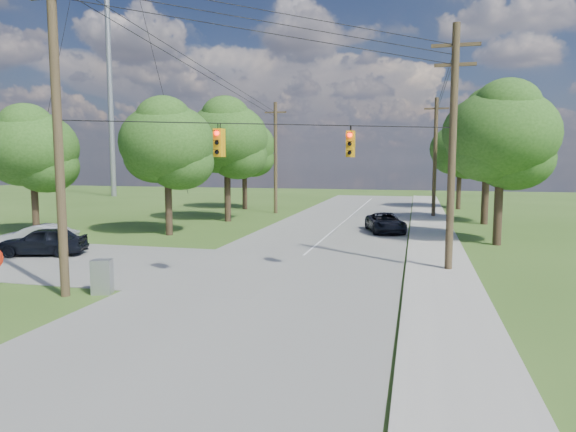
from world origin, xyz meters
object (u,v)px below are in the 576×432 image
(car_cross_dark, at_px, (43,241))
(control_cabinet, at_px, (102,277))
(car_cross_silver, at_px, (37,237))
(pole_north_e, at_px, (435,157))
(pole_ne, at_px, (452,145))
(car_main_north, at_px, (385,223))
(pole_north_w, at_px, (276,157))
(pole_sw, at_px, (57,119))

(car_cross_dark, height_order, control_cabinet, car_cross_dark)
(car_cross_dark, xyz_separation_m, car_cross_silver, (-1.39, 1.22, -0.04))
(pole_north_e, distance_m, control_cabinet, 31.86)
(pole_ne, bearing_deg, car_main_north, 106.32)
(car_main_north, bearing_deg, pole_ne, -88.99)
(pole_ne, distance_m, pole_north_w, 26.03)
(pole_sw, distance_m, car_main_north, 22.41)
(pole_ne, xyz_separation_m, control_cabinet, (-12.40, -7.00, -4.84))
(pole_north_e, xyz_separation_m, car_main_north, (-3.40, -10.39, -4.46))
(pole_north_w, bearing_deg, control_cabinet, -87.04)
(pole_north_w, relative_size, car_cross_dark, 2.38)
(pole_ne, xyz_separation_m, car_cross_silver, (-21.11, 0.07, -4.76))
(pole_ne, height_order, pole_north_w, pole_ne)
(pole_ne, xyz_separation_m, pole_north_w, (-13.90, 22.00, -0.34))
(pole_north_w, xyz_separation_m, car_cross_dark, (-5.82, -23.14, -4.38))
(pole_sw, bearing_deg, car_main_north, 62.27)
(pole_ne, bearing_deg, pole_sw, -150.62)
(car_cross_silver, relative_size, control_cabinet, 3.28)
(pole_sw, bearing_deg, pole_ne, 29.38)
(car_cross_dark, xyz_separation_m, control_cabinet, (7.32, -5.86, -0.12))
(pole_north_w, bearing_deg, pole_north_e, 0.00)
(car_cross_dark, bearing_deg, pole_north_w, 149.90)
(pole_north_w, xyz_separation_m, control_cabinet, (1.50, -29.00, -4.50))
(car_cross_silver, distance_m, control_cabinet, 11.22)
(pole_north_w, height_order, car_cross_dark, pole_north_w)
(control_cabinet, bearing_deg, car_cross_silver, 124.19)
(pole_north_e, bearing_deg, pole_north_w, 180.00)
(pole_north_e, height_order, car_cross_dark, pole_north_e)
(pole_north_w, distance_m, control_cabinet, 29.39)
(pole_sw, height_order, car_cross_dark, pole_sw)
(pole_north_e, distance_m, pole_north_w, 13.90)
(pole_north_w, bearing_deg, pole_ne, -57.71)
(pole_sw, bearing_deg, pole_north_w, 90.77)
(pole_ne, height_order, car_cross_silver, pole_ne)
(pole_sw, distance_m, car_cross_dark, 10.51)
(car_cross_dark, distance_m, control_cabinet, 9.38)
(pole_north_w, distance_m, car_main_north, 15.43)
(pole_north_e, bearing_deg, car_cross_silver, -133.92)
(pole_ne, distance_m, car_cross_dark, 20.31)
(control_cabinet, bearing_deg, pole_ne, 12.72)
(car_cross_silver, bearing_deg, pole_ne, 76.08)
(car_cross_dark, relative_size, car_main_north, 0.92)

